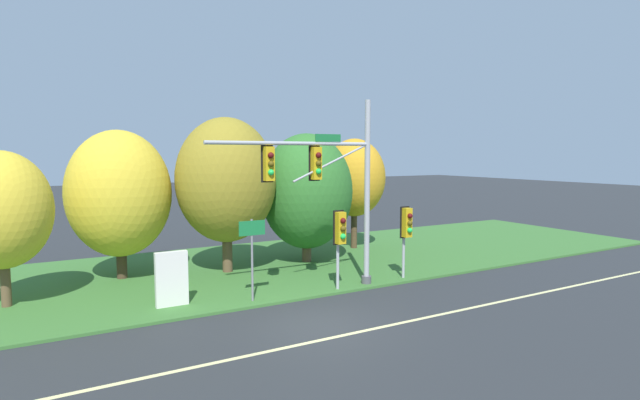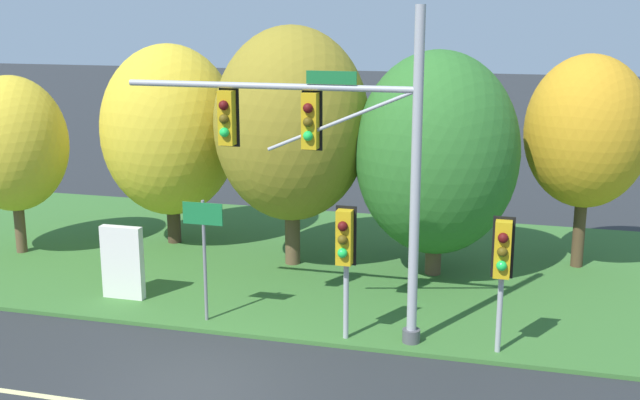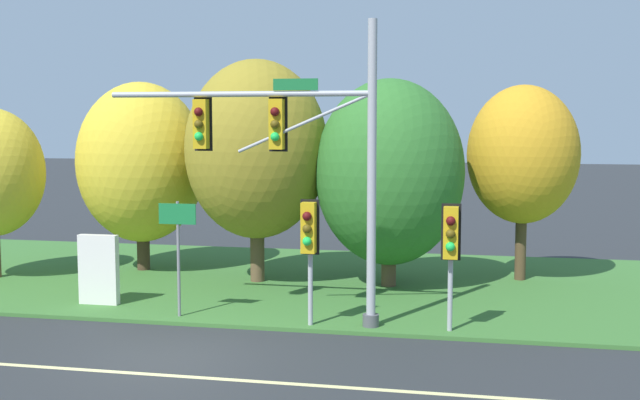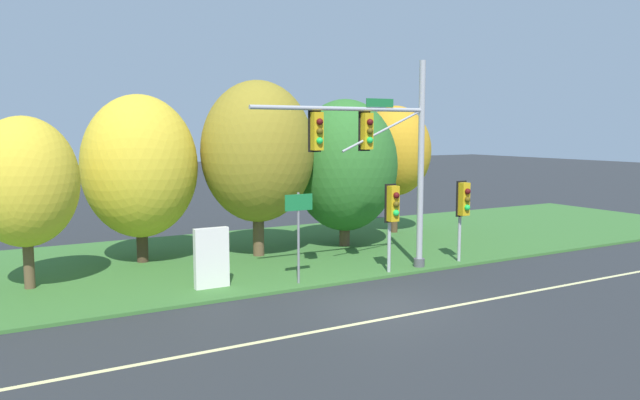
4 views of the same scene
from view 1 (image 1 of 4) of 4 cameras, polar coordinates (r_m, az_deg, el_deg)
The scene contains 13 objects.
ground_plane at distance 16.19m, azimuth -0.02°, elevation -13.99°, with size 160.00×160.00×0.00m, color #282B2D.
lane_stripe at distance 15.23m, azimuth 2.31°, elevation -15.26°, with size 36.00×0.16×0.01m, color beige.
grass_verge at distance 23.42m, azimuth -10.19°, elevation -7.84°, with size 48.00×11.50×0.10m, color #386B2D.
traffic_signal_mast at distance 19.01m, azimuth 1.03°, elevation 2.42°, with size 6.80×0.49×7.36m.
pedestrian_signal_near_kerb at distance 21.19m, azimuth 9.86°, elevation -3.03°, with size 0.46×0.55×3.05m.
pedestrian_signal_further_along at distance 19.12m, azimuth 2.31°, elevation -3.75°, with size 0.46×0.55×3.10m.
route_sign_post at distance 17.90m, azimuth -7.77°, elevation -5.21°, with size 0.98×0.08×2.95m.
tree_nearest_road at distance 20.08m, azimuth -32.63°, elevation -1.00°, with size 3.24×3.24×5.37m.
tree_left_of_mast at distance 22.41m, azimuth -21.97°, elevation 0.67°, with size 4.23×4.23×6.24m.
tree_behind_signpost at distance 22.31m, azimuth -10.68°, elevation 2.23°, with size 4.39×4.39×6.84m.
tree_mid_verge at distance 24.10m, azimuth -1.55°, elevation 0.99°, with size 4.45×4.45×6.22m.
tree_tall_centre at distance 27.60m, azimuth 3.94°, elevation 2.54°, with size 3.43×3.43×6.08m.
info_kiosk at distance 18.15m, azimuth -16.60°, elevation -8.65°, with size 1.10×0.24×1.90m.
Camera 1 is at (-7.59, -13.26, 5.37)m, focal length 28.00 mm.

